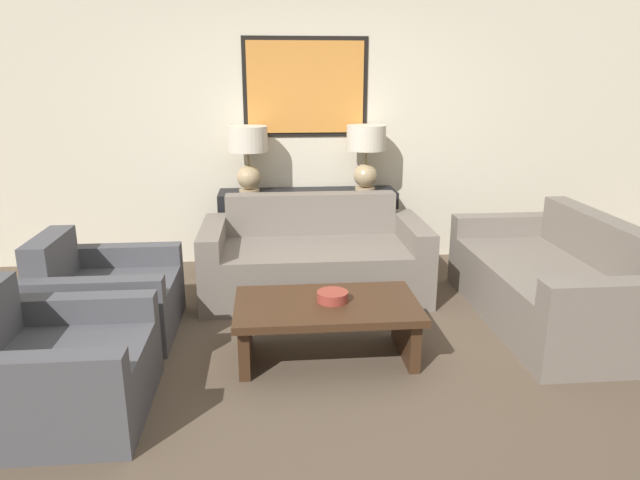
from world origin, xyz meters
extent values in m
plane|color=brown|center=(0.00, 0.00, 0.00)|extent=(20.00, 20.00, 0.00)
cube|color=beige|center=(0.00, 2.32, 1.32)|extent=(7.84, 0.10, 2.65)
cube|color=black|center=(0.00, 2.26, 1.70)|extent=(1.18, 0.01, 0.92)
cube|color=orange|center=(0.00, 2.26, 1.70)|extent=(1.10, 0.02, 0.84)
cube|color=black|center=(0.00, 2.04, 0.38)|extent=(1.68, 0.40, 0.75)
cylinder|color=tan|center=(-0.55, 2.04, 0.76)|extent=(0.19, 0.19, 0.02)
sphere|color=tan|center=(-0.55, 2.04, 0.89)|extent=(0.23, 0.23, 0.23)
cylinder|color=#8C7A51|center=(-0.55, 2.04, 1.07)|extent=(0.02, 0.02, 0.13)
cylinder|color=beige|center=(-0.55, 2.04, 1.25)|extent=(0.37, 0.37, 0.23)
cylinder|color=tan|center=(0.55, 2.04, 0.76)|extent=(0.19, 0.19, 0.02)
sphere|color=tan|center=(0.55, 2.04, 0.89)|extent=(0.23, 0.23, 0.23)
cylinder|color=#8C7A51|center=(0.55, 2.04, 1.07)|extent=(0.02, 0.02, 0.13)
cylinder|color=beige|center=(0.55, 2.04, 1.25)|extent=(0.37, 0.37, 0.23)
cube|color=slate|center=(0.00, 1.18, 0.22)|extent=(1.50, 0.76, 0.44)
cube|color=slate|center=(0.00, 1.65, 0.40)|extent=(1.50, 0.18, 0.80)
cube|color=slate|center=(-0.84, 1.27, 0.31)|extent=(0.18, 0.94, 0.62)
cube|color=slate|center=(0.84, 1.27, 0.31)|extent=(0.18, 0.94, 0.62)
cube|color=slate|center=(1.63, 0.59, 0.22)|extent=(0.76, 1.50, 0.44)
cube|color=slate|center=(2.10, 0.59, 0.40)|extent=(0.18, 1.50, 0.80)
cube|color=slate|center=(1.72, 1.43, 0.31)|extent=(0.94, 0.18, 0.62)
cube|color=slate|center=(1.72, -0.25, 0.31)|extent=(0.94, 0.18, 0.62)
cube|color=#3D2616|center=(-0.01, 0.13, 0.37)|extent=(1.19, 0.69, 0.05)
cube|color=#3D2616|center=(-0.54, 0.13, 0.17)|extent=(0.07, 0.55, 0.34)
cube|color=#3D2616|center=(0.52, 0.13, 0.17)|extent=(0.07, 0.55, 0.34)
cylinder|color=#93382D|center=(0.03, 0.15, 0.43)|extent=(0.21, 0.21, 0.07)
cube|color=#4C4C51|center=(-1.44, 0.65, 0.20)|extent=(0.75, 0.63, 0.39)
cube|color=#4C4C51|center=(-1.91, 0.65, 0.37)|extent=(0.18, 0.63, 0.74)
cube|color=#4C4C51|center=(-1.53, 0.27, 0.28)|extent=(0.93, 0.14, 0.55)
cube|color=#4C4C51|center=(-1.53, 1.04, 0.28)|extent=(0.93, 0.14, 0.55)
cube|color=#4C4C51|center=(-1.44, -0.40, 0.20)|extent=(0.75, 0.63, 0.39)
cube|color=#4C4C51|center=(-1.53, -0.78, 0.28)|extent=(0.93, 0.14, 0.55)
cube|color=#4C4C51|center=(-1.53, -0.01, 0.28)|extent=(0.93, 0.14, 0.55)
camera|label=1|loc=(-0.36, -3.29, 1.81)|focal=32.00mm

